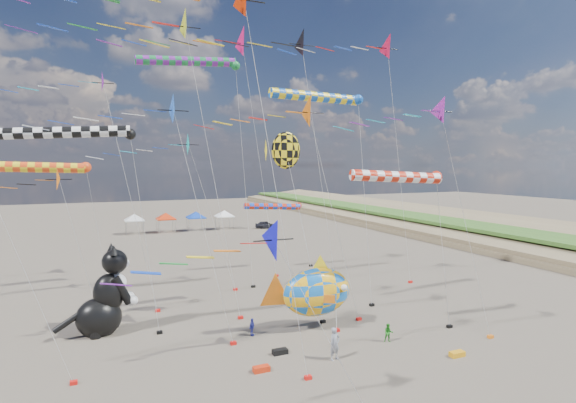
{
  "coord_description": "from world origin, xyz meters",
  "views": [
    {
      "loc": [
        -11.54,
        -16.15,
        11.16
      ],
      "look_at": [
        0.53,
        12.0,
        8.68
      ],
      "focal_mm": 28.0,
      "sensor_mm": 36.0,
      "label": 1
    }
  ],
  "objects_px": {
    "fish_inflatable": "(316,292)",
    "parked_car": "(266,225)",
    "child_green": "(388,333)",
    "child_blue": "(252,327)",
    "person_adult": "(335,344)",
    "cat_inflatable": "(103,289)"
  },
  "relations": [
    {
      "from": "fish_inflatable",
      "to": "parked_car",
      "type": "height_order",
      "value": "fish_inflatable"
    },
    {
      "from": "child_green",
      "to": "child_blue",
      "type": "relative_size",
      "value": 1.02
    },
    {
      "from": "fish_inflatable",
      "to": "child_green",
      "type": "xyz_separation_m",
      "value": [
        3.18,
        -3.86,
        -2.0
      ]
    },
    {
      "from": "child_blue",
      "to": "fish_inflatable",
      "type": "bearing_deg",
      "value": -53.75
    },
    {
      "from": "fish_inflatable",
      "to": "parked_car",
      "type": "distance_m",
      "value": 49.53
    },
    {
      "from": "child_green",
      "to": "person_adult",
      "type": "bearing_deg",
      "value": -141.6
    },
    {
      "from": "person_adult",
      "to": "child_green",
      "type": "xyz_separation_m",
      "value": [
        4.4,
        0.94,
        -0.35
      ]
    },
    {
      "from": "cat_inflatable",
      "to": "child_blue",
      "type": "xyz_separation_m",
      "value": [
        8.89,
        -4.28,
        -2.4
      ]
    },
    {
      "from": "person_adult",
      "to": "child_green",
      "type": "bearing_deg",
      "value": -1.66
    },
    {
      "from": "cat_inflatable",
      "to": "child_blue",
      "type": "height_order",
      "value": "cat_inflatable"
    },
    {
      "from": "child_blue",
      "to": "parked_car",
      "type": "relative_size",
      "value": 0.31
    },
    {
      "from": "child_green",
      "to": "parked_car",
      "type": "relative_size",
      "value": 0.31
    },
    {
      "from": "fish_inflatable",
      "to": "child_green",
      "type": "relative_size",
      "value": 5.66
    },
    {
      "from": "fish_inflatable",
      "to": "person_adult",
      "type": "distance_m",
      "value": 5.21
    },
    {
      "from": "person_adult",
      "to": "child_green",
      "type": "relative_size",
      "value": 1.59
    },
    {
      "from": "cat_inflatable",
      "to": "child_green",
      "type": "relative_size",
      "value": 5.03
    },
    {
      "from": "cat_inflatable",
      "to": "child_green",
      "type": "height_order",
      "value": "cat_inflatable"
    },
    {
      "from": "person_adult",
      "to": "parked_car",
      "type": "relative_size",
      "value": 0.5
    },
    {
      "from": "cat_inflatable",
      "to": "child_blue",
      "type": "bearing_deg",
      "value": -33.31
    },
    {
      "from": "cat_inflatable",
      "to": "fish_inflatable",
      "type": "relative_size",
      "value": 0.89
    },
    {
      "from": "child_green",
      "to": "fish_inflatable",
      "type": "bearing_deg",
      "value": 155.87
    },
    {
      "from": "child_blue",
      "to": "parked_car",
      "type": "xyz_separation_m",
      "value": [
        18.42,
        46.89,
        0.06
      ]
    }
  ]
}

